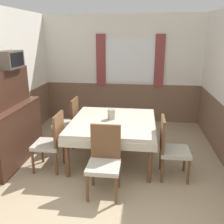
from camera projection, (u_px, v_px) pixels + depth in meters
wall_back at (122, 69)px, 6.12m from camera, size 4.24×0.10×2.60m
wall_left at (4, 83)px, 4.44m from camera, size 0.05×4.39×2.60m
dining_table at (113, 126)px, 4.30m from camera, size 1.45×1.55×0.72m
chair_right_near at (170, 147)px, 3.77m from camera, size 0.44×0.44×0.96m
chair_left_near at (52, 140)px, 3.99m from camera, size 0.44×0.44×0.96m
chair_head_near at (104, 159)px, 3.40m from camera, size 0.44×0.44×0.96m
chair_left_far at (69, 121)px, 4.89m from camera, size 0.44×0.44×0.96m
sideboard at (10, 124)px, 4.22m from camera, size 0.46×1.51×1.59m
tv at (9, 60)px, 4.09m from camera, size 0.29×0.50×0.29m
vase at (112, 114)px, 4.31m from camera, size 0.13×0.13×0.17m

